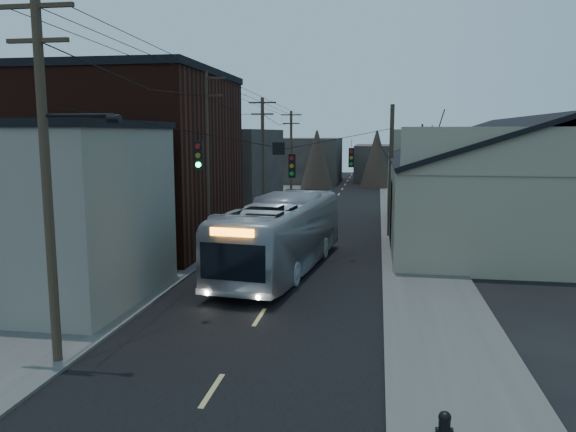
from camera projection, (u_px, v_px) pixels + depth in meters
name	position (u px, v px, depth m)	size (l,w,h in m)	color
ground	(187.00, 430.00, 12.80)	(160.00, 160.00, 0.00)	black
road_surface	(320.00, 223.00, 42.10)	(9.00, 110.00, 0.02)	black
sidewalk_left	(236.00, 220.00, 43.11)	(4.00, 110.00, 0.12)	#474744
sidewalk_right	(409.00, 225.00, 41.08)	(4.00, 110.00, 0.12)	#474744
building_clapboard	(44.00, 214.00, 22.48)	(8.00, 8.00, 7.00)	gray
building_brick	(136.00, 162.00, 33.16)	(10.00, 12.00, 10.00)	black
building_left_far	(219.00, 170.00, 48.93)	(9.00, 14.00, 7.00)	#2F2A25
warehouse	(521.00, 198.00, 34.79)	(16.16, 20.60, 7.73)	gray
building_far_left	(303.00, 160.00, 76.78)	(10.00, 12.00, 6.00)	#2F2A25
building_far_right	(398.00, 163.00, 79.71)	(12.00, 14.00, 5.00)	#2F2A25
bare_tree	(420.00, 190.00, 30.79)	(0.40, 0.40, 7.20)	black
utility_lines	(264.00, 161.00, 36.14)	(11.24, 45.28, 10.50)	#382B1E
bus	(282.00, 235.00, 27.35)	(3.05, 13.03, 3.63)	#A2A7AE
parked_car	(280.00, 215.00, 42.03)	(1.36, 3.89, 1.28)	#93969A
fire_hydrant	(444.00, 428.00, 11.87)	(0.38, 0.27, 0.79)	black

